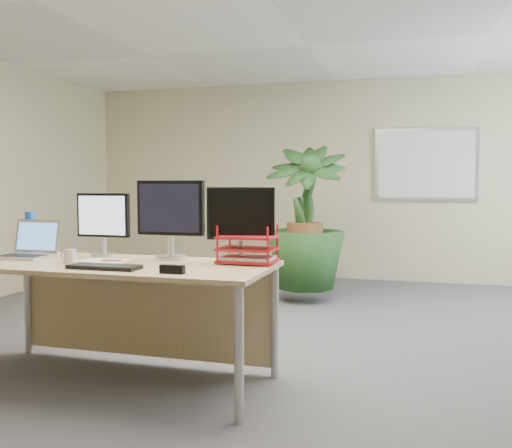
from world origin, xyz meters
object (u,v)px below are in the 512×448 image
(monitor_right, at_px, (171,214))
(desk, at_px, (123,286))
(monitor_left, at_px, (103,220))
(laptop, at_px, (29,248))
(floor_plant, at_px, (305,234))

(monitor_right, bearing_deg, desk, -148.26)
(monitor_left, height_order, laptop, monitor_left)
(floor_plant, bearing_deg, laptop, -116.87)
(monitor_right, distance_m, laptop, 1.04)
(monitor_left, relative_size, monitor_right, 0.83)
(monitor_left, distance_m, laptop, 0.55)
(floor_plant, distance_m, monitor_left, 2.78)
(floor_plant, bearing_deg, monitor_right, -99.14)
(monitor_left, distance_m, monitor_right, 0.53)
(desk, height_order, laptop, laptop)
(floor_plant, bearing_deg, desk, -103.98)
(desk, distance_m, laptop, 0.76)
(laptop, bearing_deg, monitor_left, 22.94)
(desk, distance_m, monitor_right, 0.57)
(monitor_right, bearing_deg, monitor_left, 178.08)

